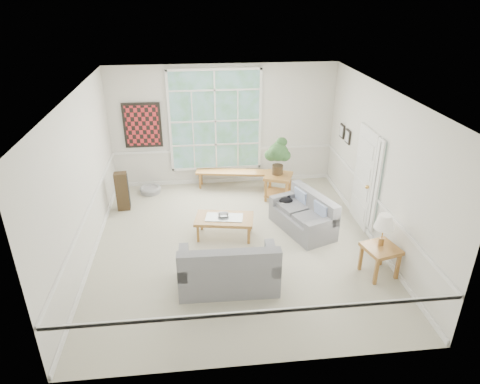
% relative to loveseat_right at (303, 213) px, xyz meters
% --- Properties ---
extents(floor, '(5.50, 6.00, 0.01)m').
position_rel_loveseat_right_xyz_m(floor, '(-1.43, -0.41, -0.40)').
color(floor, '#AFAA94').
rests_on(floor, ground).
extents(ceiling, '(5.50, 6.00, 0.02)m').
position_rel_loveseat_right_xyz_m(ceiling, '(-1.43, -0.41, 2.61)').
color(ceiling, white).
rests_on(ceiling, ground).
extents(wall_back, '(5.50, 0.02, 3.00)m').
position_rel_loveseat_right_xyz_m(wall_back, '(-1.43, 2.59, 1.11)').
color(wall_back, silver).
rests_on(wall_back, ground).
extents(wall_front, '(5.50, 0.02, 3.00)m').
position_rel_loveseat_right_xyz_m(wall_front, '(-1.43, -3.41, 1.11)').
color(wall_front, silver).
rests_on(wall_front, ground).
extents(wall_left, '(0.02, 6.00, 3.00)m').
position_rel_loveseat_right_xyz_m(wall_left, '(-4.18, -0.41, 1.11)').
color(wall_left, silver).
rests_on(wall_left, ground).
extents(wall_right, '(0.02, 6.00, 3.00)m').
position_rel_loveseat_right_xyz_m(wall_right, '(1.32, -0.41, 1.11)').
color(wall_right, silver).
rests_on(wall_right, ground).
extents(window_back, '(2.30, 0.08, 2.40)m').
position_rel_loveseat_right_xyz_m(window_back, '(-1.63, 2.55, 1.26)').
color(window_back, white).
rests_on(window_back, wall_back).
extents(entry_door, '(0.08, 0.90, 2.10)m').
position_rel_loveseat_right_xyz_m(entry_door, '(1.28, 0.19, 0.66)').
color(entry_door, white).
rests_on(entry_door, floor).
extents(door_sidelight, '(0.08, 0.26, 1.90)m').
position_rel_loveseat_right_xyz_m(door_sidelight, '(1.28, -0.44, 0.76)').
color(door_sidelight, white).
rests_on(door_sidelight, wall_right).
extents(wall_art, '(0.90, 0.06, 1.10)m').
position_rel_loveseat_right_xyz_m(wall_art, '(-3.38, 2.54, 1.21)').
color(wall_art, maroon).
rests_on(wall_art, wall_back).
extents(wall_frame_near, '(0.04, 0.26, 0.32)m').
position_rel_loveseat_right_xyz_m(wall_frame_near, '(1.28, 1.34, 1.16)').
color(wall_frame_near, black).
rests_on(wall_frame_near, wall_right).
extents(wall_frame_far, '(0.04, 0.26, 0.32)m').
position_rel_loveseat_right_xyz_m(wall_frame_far, '(1.28, 1.74, 1.16)').
color(wall_frame_far, black).
rests_on(wall_frame_far, wall_right).
extents(loveseat_right, '(1.23, 1.63, 0.79)m').
position_rel_loveseat_right_xyz_m(loveseat_right, '(0.00, 0.00, 0.00)').
color(loveseat_right, slate).
rests_on(loveseat_right, floor).
extents(loveseat_front, '(1.67, 0.89, 0.89)m').
position_rel_loveseat_right_xyz_m(loveseat_front, '(-1.68, -1.67, 0.05)').
color(loveseat_front, slate).
rests_on(loveseat_front, floor).
extents(coffee_table, '(1.25, 0.82, 0.43)m').
position_rel_loveseat_right_xyz_m(coffee_table, '(-1.63, -0.08, -0.18)').
color(coffee_table, '#98652E').
rests_on(coffee_table, floor).
extents(pewter_bowl, '(0.28, 0.28, 0.07)m').
position_rel_loveseat_right_xyz_m(pewter_bowl, '(-1.65, -0.04, 0.07)').
color(pewter_bowl, '#939397').
rests_on(pewter_bowl, coffee_table).
extents(window_bench, '(1.88, 0.66, 0.43)m').
position_rel_loveseat_right_xyz_m(window_bench, '(-1.24, 2.24, -0.18)').
color(window_bench, '#98652E').
rests_on(window_bench, floor).
extents(end_table, '(0.79, 0.79, 0.61)m').
position_rel_loveseat_right_xyz_m(end_table, '(-0.23, 1.50, -0.09)').
color(end_table, '#98652E').
rests_on(end_table, floor).
extents(houseplant, '(0.52, 0.52, 0.89)m').
position_rel_loveseat_right_xyz_m(houseplant, '(-0.25, 1.56, 0.66)').
color(houseplant, '#2E5429').
rests_on(houseplant, end_table).
extents(side_table, '(0.67, 0.67, 0.57)m').
position_rel_loveseat_right_xyz_m(side_table, '(0.97, -1.65, -0.11)').
color(side_table, '#98652E').
rests_on(side_table, floor).
extents(table_lamp, '(0.47, 0.47, 0.58)m').
position_rel_loveseat_right_xyz_m(table_lamp, '(0.99, -1.57, 0.46)').
color(table_lamp, white).
rests_on(table_lamp, side_table).
extents(pet_bed, '(0.56, 0.56, 0.15)m').
position_rel_loveseat_right_xyz_m(pet_bed, '(-3.30, 2.15, -0.32)').
color(pet_bed, gray).
rests_on(pet_bed, floor).
extents(floor_speaker, '(0.29, 0.24, 0.89)m').
position_rel_loveseat_right_xyz_m(floor_speaker, '(-3.83, 1.34, 0.05)').
color(floor_speaker, '#372716').
rests_on(floor_speaker, floor).
extents(cat, '(0.36, 0.32, 0.14)m').
position_rel_loveseat_right_xyz_m(cat, '(-0.26, 0.45, 0.08)').
color(cat, black).
rests_on(cat, loveseat_right).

